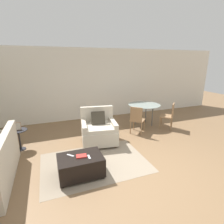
{
  "coord_description": "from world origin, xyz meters",
  "views": [
    {
      "loc": [
        -1.7,
        -2.81,
        2.26
      ],
      "look_at": [
        0.14,
        2.03,
        0.75
      ],
      "focal_mm": 28.0,
      "sensor_mm": 36.0,
      "label": 1
    }
  ],
  "objects": [
    {
      "name": "dining_table",
      "position": [
        1.54,
        2.46,
        0.68
      ],
      "size": [
        1.14,
        1.14,
        0.77
      ],
      "color": "#8C9E99",
      "rests_on": "ground_plane"
    },
    {
      "name": "side_table",
      "position": [
        -2.48,
        1.96,
        0.39
      ],
      "size": [
        0.44,
        0.44,
        0.56
      ],
      "color": "black",
      "rests_on": "ground_plane"
    },
    {
      "name": "armchair",
      "position": [
        -0.41,
        1.65,
        0.37
      ],
      "size": [
        1.07,
        1.04,
        0.98
      ],
      "color": "beige",
      "rests_on": "ground_plane"
    },
    {
      "name": "picture_frame",
      "position": [
        -2.48,
        1.96,
        0.66
      ],
      "size": [
        0.17,
        0.07,
        0.2
      ],
      "color": "#8C6647",
      "rests_on": "side_table"
    },
    {
      "name": "tv_remote_primary",
      "position": [
        -1.04,
        0.23,
        0.44
      ],
      "size": [
        0.04,
        0.16,
        0.01
      ],
      "color": "#B7B7BC",
      "rests_on": "ottoman"
    },
    {
      "name": "dining_chair_near_left",
      "position": [
        0.91,
        1.84,
        0.52
      ],
      "size": [
        0.59,
        0.59,
        0.9
      ],
      "color": "#93704C",
      "rests_on": "ground_plane"
    },
    {
      "name": "ottoman",
      "position": [
        -1.2,
        0.31,
        0.23
      ],
      "size": [
        0.89,
        0.61,
        0.43
      ],
      "color": "black",
      "rests_on": "ground_plane"
    },
    {
      "name": "dining_chair_near_right",
      "position": [
        2.17,
        1.84,
        0.52
      ],
      "size": [
        0.59,
        0.59,
        0.9
      ],
      "color": "#93704C",
      "rests_on": "ground_plane"
    },
    {
      "name": "area_rug",
      "position": [
        -0.81,
        0.66,
        0.0
      ],
      "size": [
        2.37,
        1.66,
        0.01
      ],
      "color": "gray",
      "rests_on": "ground_plane"
    },
    {
      "name": "book_stack",
      "position": [
        -1.17,
        0.3,
        0.44
      ],
      "size": [
        0.22,
        0.17,
        0.02
      ],
      "color": "#B72D28",
      "rests_on": "ottoman"
    },
    {
      "name": "tv_remote_secondary",
      "position": [
        -1.37,
        0.42,
        0.44
      ],
      "size": [
        0.14,
        0.15,
        0.01
      ],
      "color": "#B7B7BC",
      "rests_on": "ottoman"
    },
    {
      "name": "ground_plane",
      "position": [
        0.0,
        0.0,
        0.0
      ],
      "size": [
        20.0,
        20.0,
        0.0
      ],
      "primitive_type": "plane",
      "color": "brown"
    },
    {
      "name": "wall_back",
      "position": [
        0.0,
        3.98,
        1.38
      ],
      "size": [
        12.0,
        0.06,
        2.75
      ],
      "color": "white",
      "rests_on": "ground_plane"
    }
  ]
}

